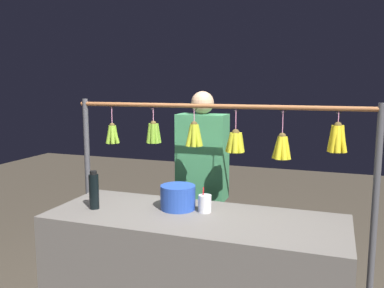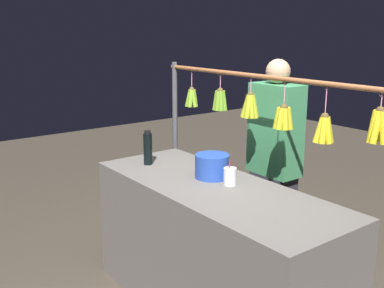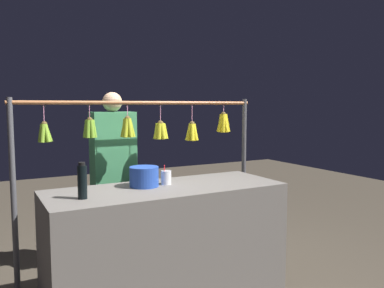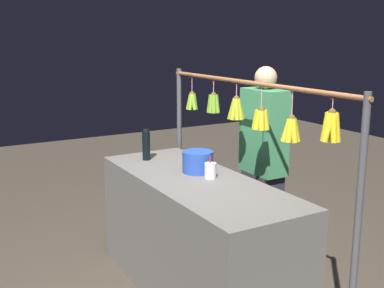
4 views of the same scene
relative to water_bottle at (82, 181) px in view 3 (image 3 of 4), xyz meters
name	(u,v)px [view 3 (image 3 of 4)]	position (x,y,z in m)	size (l,w,h in m)	color
market_counter	(167,242)	(-0.68, -0.08, -0.58)	(1.89, 0.71, 0.90)	#66605B
display_rack	(150,146)	(-0.73, -0.53, 0.16)	(2.23, 0.14, 1.61)	#4C4C51
water_bottle	(82,181)	(0.00, 0.00, 0.00)	(0.07, 0.07, 0.26)	black
blue_bucket	(144,177)	(-0.53, -0.18, -0.04)	(0.23, 0.23, 0.16)	#264AAF
drink_cup	(166,178)	(-0.72, -0.17, -0.07)	(0.09, 0.09, 0.16)	silver
vendor_person	(114,182)	(-0.49, -0.84, -0.20)	(0.40, 0.22, 1.67)	#2D2D38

